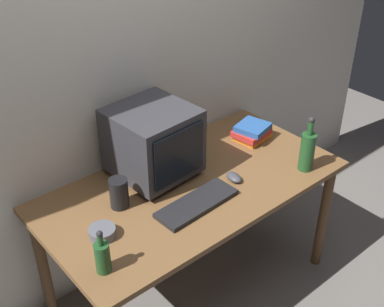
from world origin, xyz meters
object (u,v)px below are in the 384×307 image
cd_spindle (102,232)px  bottle_tall (307,150)px  book_stack (252,132)px  crt_monitor (153,142)px  metal_canister (119,193)px  keyboard (197,203)px  bottle_short (102,256)px  computer_mouse (234,177)px

cd_spindle → bottle_tall: bearing=-12.2°
book_stack → crt_monitor: bearing=172.8°
book_stack → metal_canister: (-0.92, -0.03, 0.03)m
crt_monitor → metal_canister: crt_monitor is taller
keyboard → book_stack: 0.69m
book_stack → cd_spindle: 1.11m
bottle_tall → keyboard: bearing=168.2°
bottle_tall → cd_spindle: 1.12m
cd_spindle → crt_monitor: bearing=27.5°
book_stack → metal_canister: bearing=-178.3°
book_stack → metal_canister: 0.92m
keyboard → bottle_short: bearing=-175.3°
crt_monitor → computer_mouse: size_ratio=4.12×
computer_mouse → metal_canister: 0.59m
cd_spindle → computer_mouse: bearing=-5.3°
bottle_tall → metal_canister: 0.99m
bottle_short → metal_canister: 0.41m
crt_monitor → metal_canister: (-0.28, -0.11, -0.12)m
computer_mouse → crt_monitor: bearing=140.1°
keyboard → bottle_tall: bearing=-14.7°
cd_spindle → metal_canister: (0.18, 0.13, 0.05)m
crt_monitor → bottle_short: crt_monitor is taller
metal_canister → keyboard: bearing=-39.9°
crt_monitor → bottle_tall: size_ratio=1.34×
bottle_short → metal_canister: bottle_short is taller
crt_monitor → computer_mouse: crt_monitor is taller
bottle_short → cd_spindle: bottle_short is taller
crt_monitor → book_stack: (0.64, -0.08, -0.15)m
bottle_short → metal_canister: (0.28, 0.31, -0.00)m
computer_mouse → bottle_tall: (0.36, -0.17, 0.10)m
keyboard → computer_mouse: (0.28, 0.03, 0.01)m
keyboard → cd_spindle: 0.47m
computer_mouse → book_stack: book_stack is taller
book_stack → cd_spindle: size_ratio=1.82×
keyboard → crt_monitor: bearing=86.5°
bottle_tall → bottle_short: 1.19m
cd_spindle → keyboard: bearing=-12.8°
book_stack → metal_canister: size_ratio=1.45×
bottle_tall → book_stack: (0.01, 0.39, -0.07)m
crt_monitor → book_stack: 0.66m
cd_spindle → bottle_short: bearing=-119.9°
computer_mouse → metal_canister: metal_canister is taller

